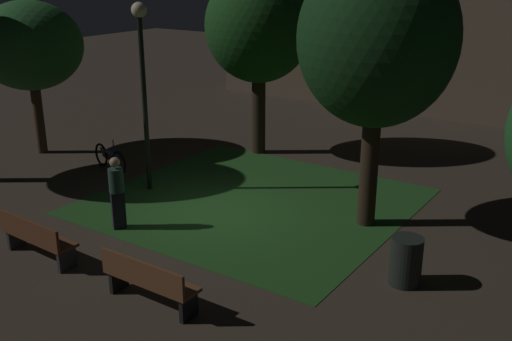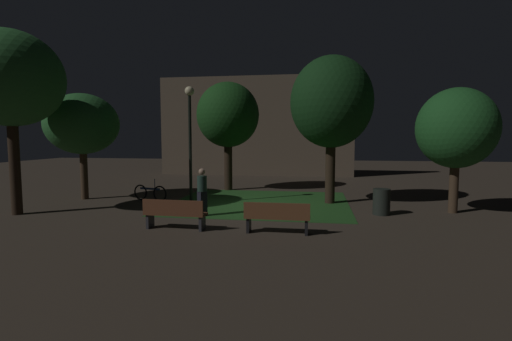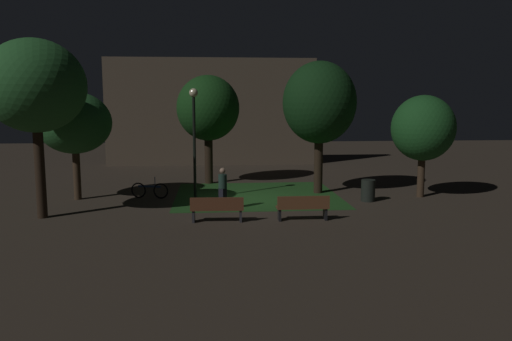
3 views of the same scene
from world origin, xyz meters
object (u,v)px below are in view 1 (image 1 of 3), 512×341
object	(u,v)px
tree_tall_center	(259,27)
bench_near_trees	(148,280)
lamp_post_path_center	(142,66)
pedestrian	(117,191)
tree_left_canopy	(30,46)
trash_bin	(406,261)
tree_near_wall	(377,40)
bench_front_left	(36,237)
bicycle	(110,158)

from	to	relation	value
tree_tall_center	bench_near_trees	bearing A→B (deg)	-68.06
lamp_post_path_center	pedestrian	world-z (taller)	lamp_post_path_center
tree_left_canopy	tree_tall_center	distance (m)	6.60
tree_tall_center	trash_bin	xyz separation A→B (m)	(6.57, -5.08, -3.27)
bench_near_trees	tree_near_wall	xyz separation A→B (m)	(1.61, 5.13, 3.52)
bench_front_left	bicycle	xyz separation A→B (m)	(-2.82, 4.50, -0.14)
lamp_post_path_center	pedestrian	distance (m)	3.29
tree_left_canopy	pedestrian	distance (m)	6.96
tree_left_canopy	pedestrian	size ratio (longest dim) A/B	2.78
bench_front_left	tree_tall_center	bearing A→B (deg)	92.47
bench_near_trees	lamp_post_path_center	world-z (taller)	lamp_post_path_center
bench_front_left	bench_near_trees	world-z (taller)	same
tree_tall_center	bench_front_left	bearing A→B (deg)	-87.53
pedestrian	tree_near_wall	bearing A→B (deg)	36.63
bicycle	lamp_post_path_center	bearing A→B (deg)	-13.93
bench_front_left	tree_near_wall	world-z (taller)	tree_near_wall
bench_front_left	tree_tall_center	world-z (taller)	tree_tall_center
tree_near_wall	trash_bin	xyz separation A→B (m)	(1.66, -2.02, -3.55)
bench_front_left	tree_tall_center	xyz separation A→B (m)	(-0.35, 8.19, 3.24)
pedestrian	trash_bin	bearing A→B (deg)	11.24
tree_left_canopy	bicycle	size ratio (longest dim) A/B	2.77
bench_near_trees	pedestrian	xyz separation A→B (m)	(-2.72, 1.92, 0.37)
bench_front_left	tree_near_wall	distance (m)	7.71
bench_front_left	pedestrian	xyz separation A→B (m)	(0.23, 1.92, 0.37)
tree_tall_center	bicycle	xyz separation A→B (m)	(-2.47, -3.69, -3.37)
tree_left_canopy	lamp_post_path_center	size ratio (longest dim) A/B	0.97
tree_left_canopy	pedestrian	bearing A→B (deg)	-23.17
pedestrian	tree_tall_center	bearing A→B (deg)	95.31
bench_near_trees	tree_left_canopy	distance (m)	10.19
tree_tall_center	pedestrian	world-z (taller)	tree_tall_center
bench_front_left	tree_left_canopy	world-z (taller)	tree_left_canopy
bench_front_left	tree_left_canopy	bearing A→B (deg)	142.19
bench_front_left	tree_near_wall	bearing A→B (deg)	48.42
tree_near_wall	bicycle	size ratio (longest dim) A/B	3.60
bench_near_trees	tree_near_wall	bearing A→B (deg)	72.62
bench_near_trees	tree_left_canopy	xyz separation A→B (m)	(-8.74, 4.50, 2.71)
tree_tall_center	pedestrian	distance (m)	6.92
tree_left_canopy	bicycle	bearing A→B (deg)	0.06
bench_front_left	bicycle	bearing A→B (deg)	122.11
bench_near_trees	tree_tall_center	world-z (taller)	tree_tall_center
bench_near_trees	tree_left_canopy	bearing A→B (deg)	152.78
tree_near_wall	trash_bin	world-z (taller)	tree_near_wall
bench_front_left	trash_bin	xyz separation A→B (m)	(6.21, 3.11, -0.03)
bench_front_left	lamp_post_path_center	distance (m)	4.89
trash_bin	pedestrian	size ratio (longest dim) A/B	0.55
tree_left_canopy	tree_tall_center	bearing A→B (deg)	34.16
bench_front_left	pedestrian	size ratio (longest dim) A/B	1.13
bench_front_left	pedestrian	world-z (taller)	pedestrian
tree_near_wall	bench_near_trees	bearing A→B (deg)	-107.38
bench_front_left	bench_near_trees	bearing A→B (deg)	-0.00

